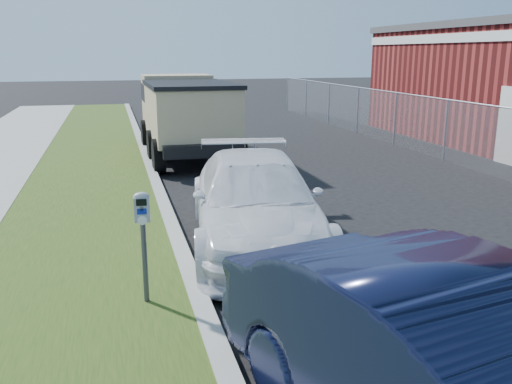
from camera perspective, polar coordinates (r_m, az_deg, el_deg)
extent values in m
plane|color=black|center=(8.40, 11.15, -7.66)|extent=(120.00, 120.00, 0.00)
cube|color=gray|center=(9.51, -8.59, -4.42)|extent=(0.25, 50.00, 0.15)
cube|color=#243F11|center=(9.49, -18.26, -5.10)|extent=(3.00, 50.00, 0.13)
plane|color=slate|center=(17.04, 19.33, 6.13)|extent=(0.00, 30.00, 30.00)
cylinder|color=#9499A1|center=(16.95, 19.59, 9.14)|extent=(0.04, 30.00, 0.04)
cylinder|color=#9499A1|center=(17.04, 19.33, 6.13)|extent=(0.06, 0.06, 1.80)
cylinder|color=#9499A1|center=(19.58, 14.44, 7.46)|extent=(0.06, 0.06, 1.80)
cylinder|color=#9499A1|center=(22.22, 10.66, 8.45)|extent=(0.06, 0.06, 1.80)
cylinder|color=#9499A1|center=(24.95, 7.69, 9.19)|extent=(0.06, 0.06, 1.80)
cylinder|color=#9499A1|center=(27.74, 5.30, 9.77)|extent=(0.06, 0.06, 1.80)
cylinder|color=#9499A1|center=(30.57, 3.35, 10.23)|extent=(0.06, 0.06, 1.80)
cube|color=silver|center=(18.57, 22.20, 14.88)|extent=(0.06, 14.00, 0.30)
cube|color=silver|center=(17.10, 25.32, 6.27)|extent=(0.08, 1.10, 2.20)
cylinder|color=#3F4247|center=(6.80, -11.62, -7.29)|extent=(0.07, 0.07, 1.01)
cube|color=gray|center=(6.58, -11.92, -1.78)|extent=(0.19, 0.14, 0.30)
ellipsoid|color=gray|center=(6.54, -11.99, -0.50)|extent=(0.20, 0.14, 0.12)
cube|color=black|center=(6.49, -11.98, -1.08)|extent=(0.12, 0.02, 0.08)
cube|color=navy|center=(6.52, -11.93, -2.02)|extent=(0.11, 0.02, 0.07)
cylinder|color=silver|center=(6.55, -11.88, -2.96)|extent=(0.11, 0.02, 0.11)
cube|color=#3F4247|center=(6.51, -11.95, -1.76)|extent=(0.04, 0.01, 0.05)
imported|color=white|center=(9.02, -0.21, -0.93)|extent=(2.79, 5.29, 1.46)
cube|color=black|center=(16.77, -7.25, 5.97)|extent=(2.14, 6.08, 0.33)
cube|color=tan|center=(18.83, -8.31, 9.24)|extent=(2.24, 1.73, 1.89)
cube|color=black|center=(18.80, -8.35, 10.39)|extent=(2.27, 1.75, 0.57)
cube|color=tan|center=(15.93, -6.94, 8.37)|extent=(2.31, 4.00, 1.51)
cube|color=black|center=(15.87, -7.02, 11.19)|extent=(2.41, 4.09, 0.11)
cube|color=black|center=(19.80, -8.56, 7.00)|extent=(2.27, 0.16, 0.28)
cylinder|color=black|center=(18.74, -11.48, 6.02)|extent=(0.31, 0.95, 0.95)
cylinder|color=black|center=(19.01, -4.89, 6.37)|extent=(0.31, 0.95, 0.95)
cylinder|color=black|center=(16.22, -10.80, 4.78)|extent=(0.31, 0.95, 0.95)
cylinder|color=black|center=(16.53, -3.24, 5.19)|extent=(0.31, 0.95, 0.95)
cylinder|color=black|center=(14.55, -10.21, 3.72)|extent=(0.31, 0.95, 0.95)
cylinder|color=black|center=(14.90, -1.83, 4.19)|extent=(0.31, 0.95, 0.95)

